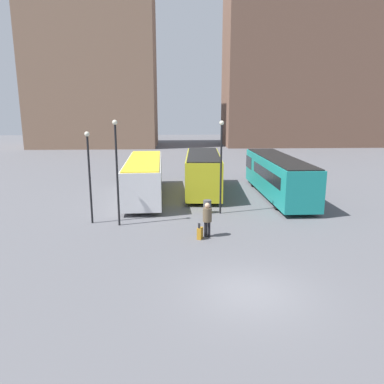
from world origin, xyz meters
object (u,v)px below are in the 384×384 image
(traveler, at_px, (207,217))
(lamp_post_0, at_px, (221,160))
(trash_bin, at_px, (207,207))
(bus_2, at_px, (278,175))
(lamp_post_2, at_px, (117,165))
(bus_1, at_px, (203,172))
(suitcase, at_px, (200,233))
(bus_0, at_px, (144,176))
(lamp_post_1, at_px, (89,170))

(traveler, bearing_deg, lamp_post_0, 6.64)
(trash_bin, bearing_deg, lamp_post_0, -9.28)
(bus_2, relative_size, lamp_post_2, 1.99)
(bus_1, bearing_deg, suitcase, 178.37)
(lamp_post_2, bearing_deg, trash_bin, 23.82)
(bus_2, relative_size, lamp_post_0, 2.03)
(bus_2, bearing_deg, traveler, 144.94)
(bus_0, xyz_separation_m, trash_bin, (4.38, -4.71, -1.14))
(bus_2, height_order, lamp_post_2, lamp_post_2)
(bus_0, xyz_separation_m, lamp_post_1, (-2.57, -6.55, 1.60))
(bus_2, distance_m, trash_bin, 7.33)
(bus_0, relative_size, lamp_post_2, 1.85)
(bus_2, bearing_deg, lamp_post_0, 132.24)
(lamp_post_0, xyz_separation_m, lamp_post_1, (-7.78, -1.71, -0.27))
(lamp_post_2, bearing_deg, traveler, -23.85)
(bus_0, distance_m, lamp_post_0, 7.36)
(lamp_post_0, bearing_deg, traveler, -105.48)
(suitcase, height_order, lamp_post_2, lamp_post_2)
(bus_1, height_order, suitcase, bus_1)
(bus_0, relative_size, lamp_post_0, 1.89)
(bus_0, relative_size, trash_bin, 13.08)
(lamp_post_0, bearing_deg, suitcase, -108.94)
(lamp_post_1, xyz_separation_m, trash_bin, (6.95, 1.84, -2.75))
(lamp_post_1, height_order, lamp_post_2, lamp_post_2)
(suitcase, bearing_deg, lamp_post_0, 3.17)
(traveler, xyz_separation_m, lamp_post_1, (-6.57, 2.67, 2.08))
(bus_2, bearing_deg, trash_bin, 126.96)
(traveler, bearing_deg, bus_2, -12.24)
(bus_0, bearing_deg, bus_2, -93.66)
(bus_2, distance_m, lamp_post_2, 13.06)
(suitcase, distance_m, lamp_post_2, 6.07)
(lamp_post_2, height_order, trash_bin, lamp_post_2)
(lamp_post_0, bearing_deg, trash_bin, 170.72)
(suitcase, bearing_deg, lamp_post_1, 86.24)
(lamp_post_1, bearing_deg, lamp_post_0, 12.38)
(lamp_post_1, distance_m, trash_bin, 7.70)
(bus_1, bearing_deg, lamp_post_1, 141.05)
(traveler, xyz_separation_m, trash_bin, (0.38, 4.51, -0.67))
(bus_2, distance_m, lamp_post_0, 6.92)
(lamp_post_0, distance_m, trash_bin, 3.14)
(lamp_post_1, bearing_deg, suitcase, -25.87)
(bus_0, height_order, traveler, bus_0)
(lamp_post_1, bearing_deg, trash_bin, 14.86)
(suitcase, height_order, lamp_post_0, lamp_post_0)
(lamp_post_1, height_order, trash_bin, lamp_post_1)
(lamp_post_1, bearing_deg, lamp_post_2, -16.62)
(bus_1, relative_size, suitcase, 10.52)
(bus_2, xyz_separation_m, lamp_post_0, (-4.89, -4.55, 1.79))
(traveler, height_order, lamp_post_2, lamp_post_2)
(bus_2, height_order, trash_bin, bus_2)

